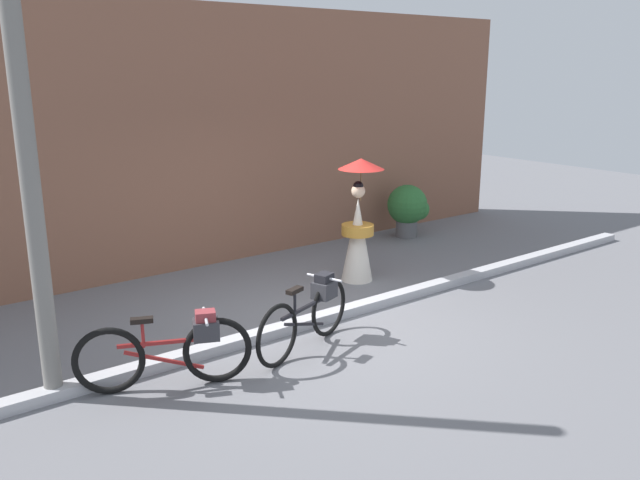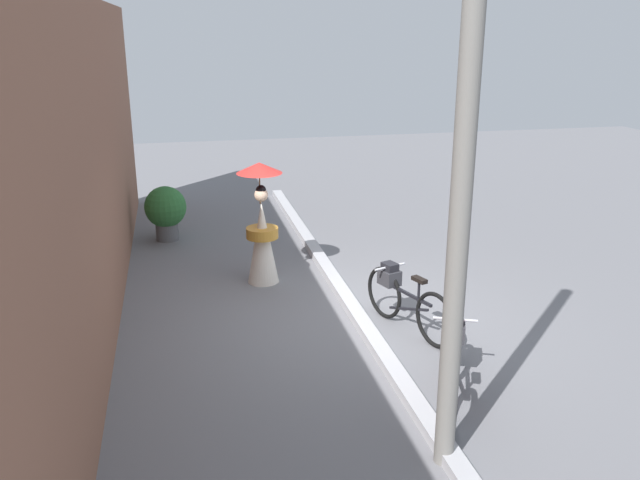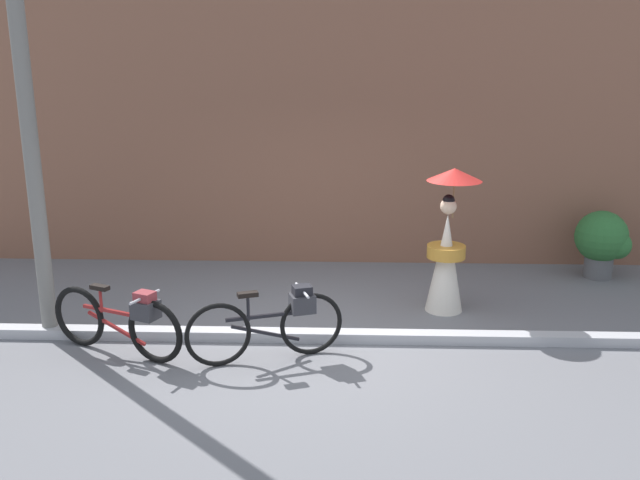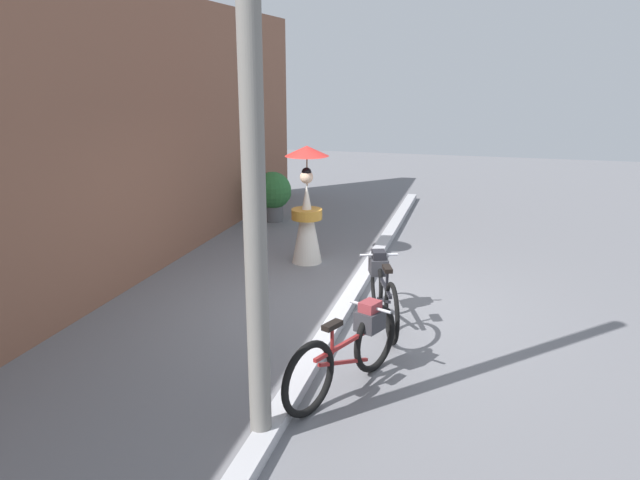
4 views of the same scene
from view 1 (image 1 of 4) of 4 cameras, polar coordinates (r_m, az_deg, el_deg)
ground_plane at (r=8.36m, az=-0.67°, el=-7.42°), size 30.00×30.00×0.00m
building_wall at (r=10.66m, az=-11.56°, el=8.62°), size 14.00×0.40×4.13m
sidewalk_curb at (r=8.33m, az=-0.68°, el=-7.03°), size 14.00×0.20×0.12m
bicycle_near_officer at (r=6.84m, az=-12.79°, el=-9.27°), size 1.66×0.78×0.79m
bicycle_far_side at (r=7.58m, az=-0.97°, el=-6.30°), size 1.66×0.68×0.81m
person_with_parasol at (r=9.85m, az=3.35°, el=1.42°), size 0.69×0.69×1.86m
potted_plant_by_door at (r=12.60m, az=7.73°, el=2.82°), size 0.78×0.76×1.01m
utility_pole at (r=6.48m, az=-24.16°, el=6.77°), size 0.18×0.18×4.80m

